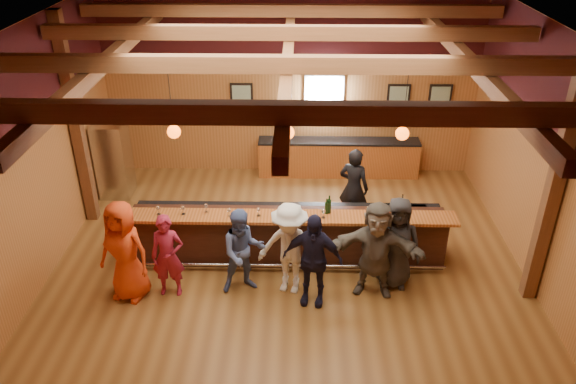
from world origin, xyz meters
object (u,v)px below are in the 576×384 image
object	(u,v)px
customer_brown	(376,249)
customer_dark	(396,243)
bar_counter	(289,233)
customer_orange	(125,251)
ice_bucket	(287,210)
customer_denim	(243,251)
back_bar_cabinet	(338,158)
bottle_a	(329,206)
customer_redvest	(168,256)
stainless_fridge	(114,160)
customer_navy	(313,259)
customer_white	(290,249)
bartender	(354,188)

from	to	relation	value
customer_brown	customer_dark	xyz separation A→B (m)	(0.40, 0.25, -0.03)
bar_counter	customer_orange	bearing A→B (deg)	-155.27
bar_counter	ice_bucket	distance (m)	0.76
customer_orange	customer_denim	world-z (taller)	customer_orange
back_bar_cabinet	customer_dark	bearing A→B (deg)	-80.34
back_bar_cabinet	bottle_a	xyz separation A→B (m)	(-0.43, -3.77, 0.78)
customer_redvest	bar_counter	bearing A→B (deg)	29.08
customer_orange	bottle_a	xyz separation A→B (m)	(3.57, 1.10, 0.30)
stainless_fridge	customer_navy	world-z (taller)	stainless_fridge
customer_white	ice_bucket	distance (m)	0.87
customer_redvest	bartender	bearing A→B (deg)	34.04
stainless_fridge	bartender	distance (m)	5.61
customer_denim	customer_white	bearing A→B (deg)	-16.37
customer_dark	bottle_a	distance (m)	1.40
back_bar_cabinet	stainless_fridge	xyz separation A→B (m)	(-5.30, -1.12, 0.42)
bar_counter	back_bar_cabinet	xyz separation A→B (m)	(1.18, 3.57, -0.05)
customer_orange	customer_redvest	distance (m)	0.74
customer_orange	customer_dark	xyz separation A→B (m)	(4.75, 0.43, -0.06)
customer_white	customer_brown	xyz separation A→B (m)	(1.51, -0.01, 0.03)
stainless_fridge	customer_denim	world-z (taller)	stainless_fridge
stainless_fridge	bartender	size ratio (longest dim) A/B	1.01
customer_orange	customer_brown	bearing A→B (deg)	19.15
stainless_fridge	customer_brown	world-z (taller)	customer_brown
customer_orange	bar_counter	bearing A→B (deg)	41.48
bar_counter	customer_denim	xyz separation A→B (m)	(-0.79, -1.08, 0.30)
customer_denim	bottle_a	distance (m)	1.83
customer_denim	customer_navy	size ratio (longest dim) A/B	0.93
bar_counter	back_bar_cabinet	size ratio (longest dim) A/B	1.57
customer_orange	ice_bucket	xyz separation A→B (m)	(2.79, 1.00, 0.27)
customer_orange	bottle_a	world-z (taller)	customer_orange
customer_navy	customer_dark	xyz separation A→B (m)	(1.50, 0.53, -0.00)
bar_counter	customer_orange	xyz separation A→B (m)	(-2.82, -1.30, 0.43)
bottle_a	bar_counter	bearing A→B (deg)	165.08
bar_counter	bottle_a	size ratio (longest dim) A/B	17.42
ice_bucket	customer_denim	bearing A→B (deg)	-134.06
bartender	customer_denim	bearing A→B (deg)	71.43
customer_brown	customer_dark	world-z (taller)	customer_brown
customer_dark	ice_bucket	world-z (taller)	customer_dark
customer_denim	customer_dark	bearing A→B (deg)	-10.49
ice_bucket	bottle_a	world-z (taller)	bottle_a
customer_denim	customer_white	distance (m)	0.83
customer_redvest	customer_denim	bearing A→B (deg)	4.79
bar_counter	back_bar_cabinet	distance (m)	3.76
bar_counter	customer_dark	distance (m)	2.15
back_bar_cabinet	customer_orange	xyz separation A→B (m)	(-4.00, -4.87, 0.47)
bar_counter	back_bar_cabinet	world-z (taller)	bar_counter
customer_orange	customer_brown	xyz separation A→B (m)	(4.36, 0.18, -0.03)
customer_white	bottle_a	world-z (taller)	customer_white
customer_dark	ice_bucket	xyz separation A→B (m)	(-1.97, 0.56, 0.33)
customer_navy	customer_dark	world-z (taller)	same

